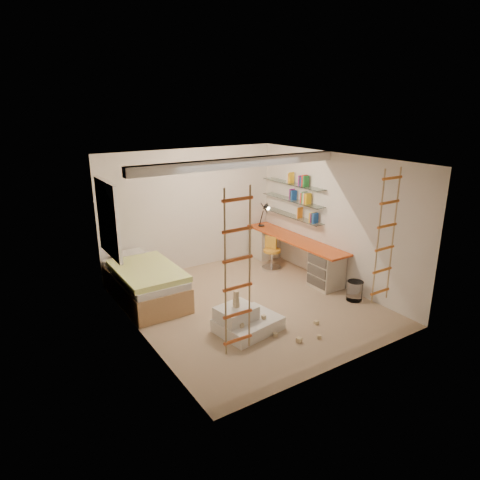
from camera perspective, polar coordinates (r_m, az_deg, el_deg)
floor at (r=7.83m, az=1.20°, el=-8.61°), size 4.50×4.50×0.00m
ceiling_beam at (r=7.33m, az=0.00°, el=10.26°), size 4.00×0.18×0.16m
window_frame at (r=7.81m, az=-17.19°, el=2.67°), size 0.06×1.15×1.35m
window_blind at (r=7.82m, az=-16.91°, el=2.72°), size 0.02×1.00×1.20m
rope_ladder_left at (r=5.20m, az=-0.31°, el=-4.46°), size 0.41×0.04×2.13m
rope_ladder_right at (r=6.94m, az=18.86°, el=0.35°), size 0.41×0.04×2.13m
waste_bin at (r=8.20m, az=15.06°, el=-6.56°), size 0.29×0.29×0.37m
desk at (r=9.26m, az=7.08°, el=-1.74°), size 0.56×2.80×0.75m
shelves at (r=9.26m, az=7.01°, el=5.31°), size 0.25×1.80×0.71m
bed at (r=8.09m, az=-12.52°, el=-5.58°), size 1.02×2.00×0.69m
task_lamp at (r=9.75m, az=3.44°, el=3.86°), size 0.14×0.36×0.57m
swivel_chair at (r=9.37m, az=4.24°, el=-2.30°), size 0.55×0.55×0.73m
play_platform at (r=6.93m, az=0.64°, el=-10.76°), size 1.07×0.89×0.43m
toy_blocks at (r=6.83m, az=3.65°, el=-10.24°), size 1.36×0.99×0.70m
books at (r=9.23m, az=7.04°, el=6.17°), size 0.14×0.58×0.92m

